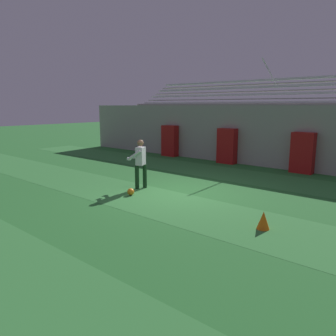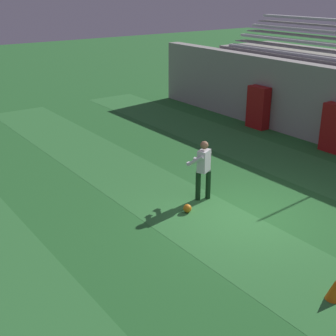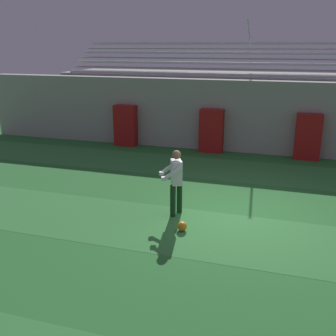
{
  "view_description": "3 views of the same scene",
  "coord_description": "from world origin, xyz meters",
  "px_view_note": "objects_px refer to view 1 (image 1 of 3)",
  "views": [
    {
      "loc": [
        6.32,
        -7.96,
        2.79
      ],
      "look_at": [
        -0.79,
        0.34,
        0.7
      ],
      "focal_mm": 35.0,
      "sensor_mm": 36.0,
      "label": 1
    },
    {
      "loc": [
        7.41,
        -7.9,
        5.51
      ],
      "look_at": [
        -1.61,
        -1.36,
        1.12
      ],
      "focal_mm": 50.0,
      "sensor_mm": 36.0,
      "label": 2
    },
    {
      "loc": [
        1.0,
        -9.06,
        4.1
      ],
      "look_at": [
        -1.85,
        0.26,
        1.03
      ],
      "focal_mm": 42.0,
      "sensor_mm": 36.0,
      "label": 3
    }
  ],
  "objects_px": {
    "traffic_cone": "(263,220)",
    "padding_pillar_far_left": "(170,141)",
    "padding_pillar_gate_right": "(303,153)",
    "goalkeeper": "(140,161)",
    "padding_pillar_gate_left": "(227,146)",
    "soccer_ball": "(131,192)"
  },
  "relations": [
    {
      "from": "padding_pillar_gate_left",
      "to": "padding_pillar_gate_right",
      "type": "bearing_deg",
      "value": 0.0
    },
    {
      "from": "padding_pillar_gate_left",
      "to": "padding_pillar_far_left",
      "type": "distance_m",
      "value": 3.65
    },
    {
      "from": "padding_pillar_far_left",
      "to": "goalkeeper",
      "type": "bearing_deg",
      "value": -57.55
    },
    {
      "from": "goalkeeper",
      "to": "soccer_ball",
      "type": "bearing_deg",
      "value": -64.44
    },
    {
      "from": "padding_pillar_gate_right",
      "to": "padding_pillar_far_left",
      "type": "distance_m",
      "value": 7.26
    },
    {
      "from": "padding_pillar_gate_right",
      "to": "goalkeeper",
      "type": "height_order",
      "value": "padding_pillar_gate_right"
    },
    {
      "from": "padding_pillar_gate_right",
      "to": "soccer_ball",
      "type": "height_order",
      "value": "padding_pillar_gate_right"
    },
    {
      "from": "padding_pillar_gate_left",
      "to": "padding_pillar_gate_right",
      "type": "xyz_separation_m",
      "value": [
        3.61,
        0.0,
        0.0
      ]
    },
    {
      "from": "padding_pillar_gate_left",
      "to": "goalkeeper",
      "type": "xyz_separation_m",
      "value": [
        0.31,
        -6.24,
        0.1
      ]
    },
    {
      "from": "padding_pillar_gate_right",
      "to": "traffic_cone",
      "type": "distance_m",
      "value": 7.27
    },
    {
      "from": "traffic_cone",
      "to": "padding_pillar_far_left",
      "type": "bearing_deg",
      "value": 141.19
    },
    {
      "from": "soccer_ball",
      "to": "padding_pillar_gate_right",
      "type": "bearing_deg",
      "value": 67.76
    },
    {
      "from": "goalkeeper",
      "to": "padding_pillar_far_left",
      "type": "bearing_deg",
      "value": 122.45
    },
    {
      "from": "padding_pillar_far_left",
      "to": "goalkeeper",
      "type": "distance_m",
      "value": 7.39
    },
    {
      "from": "padding_pillar_far_left",
      "to": "goalkeeper",
      "type": "xyz_separation_m",
      "value": [
        3.96,
        -6.24,
        0.1
      ]
    },
    {
      "from": "padding_pillar_far_left",
      "to": "traffic_cone",
      "type": "xyz_separation_m",
      "value": [
        8.8,
        -7.08,
        -0.64
      ]
    },
    {
      "from": "padding_pillar_far_left",
      "to": "traffic_cone",
      "type": "distance_m",
      "value": 11.31
    },
    {
      "from": "padding_pillar_gate_left",
      "to": "goalkeeper",
      "type": "distance_m",
      "value": 6.24
    },
    {
      "from": "padding_pillar_far_left",
      "to": "traffic_cone",
      "type": "bearing_deg",
      "value": -38.81
    },
    {
      "from": "goalkeeper",
      "to": "soccer_ball",
      "type": "distance_m",
      "value": 1.25
    },
    {
      "from": "padding_pillar_far_left",
      "to": "traffic_cone",
      "type": "height_order",
      "value": "padding_pillar_far_left"
    },
    {
      "from": "soccer_ball",
      "to": "goalkeeper",
      "type": "bearing_deg",
      "value": 115.56
    }
  ]
}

